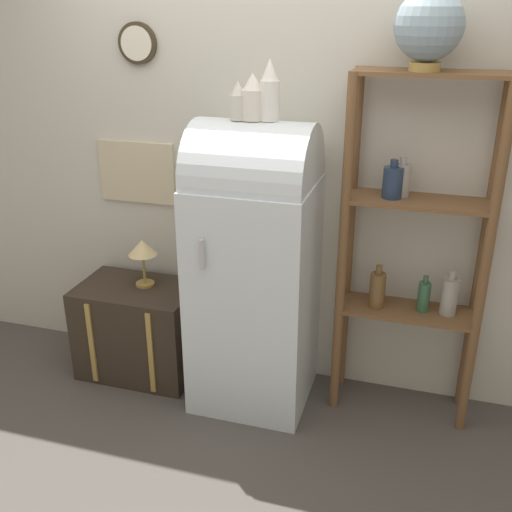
{
  "coord_description": "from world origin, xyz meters",
  "views": [
    {
      "loc": [
        0.85,
        -2.55,
        2.12
      ],
      "look_at": [
        0.01,
        0.26,
        0.88
      ],
      "focal_mm": 42.0,
      "sensor_mm": 36.0,
      "label": 1
    }
  ],
  "objects_px": {
    "suitcase_trunk": "(139,329)",
    "vase_right": "(270,92)",
    "globe": "(429,26)",
    "vase_center": "(253,98)",
    "desk_lamp": "(143,250)",
    "refrigerator": "(254,263)",
    "vase_left": "(238,102)"
  },
  "relations": [
    {
      "from": "suitcase_trunk",
      "to": "vase_right",
      "type": "bearing_deg",
      "value": -1.4
    },
    {
      "from": "globe",
      "to": "vase_center",
      "type": "bearing_deg",
      "value": -173.03
    },
    {
      "from": "suitcase_trunk",
      "to": "vase_center",
      "type": "xyz_separation_m",
      "value": [
        0.74,
        -0.03,
        1.41
      ]
    },
    {
      "from": "vase_center",
      "to": "vase_right",
      "type": "relative_size",
      "value": 0.77
    },
    {
      "from": "suitcase_trunk",
      "to": "desk_lamp",
      "type": "relative_size",
      "value": 2.41
    },
    {
      "from": "suitcase_trunk",
      "to": "vase_center",
      "type": "height_order",
      "value": "vase_center"
    },
    {
      "from": "refrigerator",
      "to": "suitcase_trunk",
      "type": "distance_m",
      "value": 0.92
    },
    {
      "from": "vase_center",
      "to": "desk_lamp",
      "type": "relative_size",
      "value": 0.77
    },
    {
      "from": "suitcase_trunk",
      "to": "vase_center",
      "type": "bearing_deg",
      "value": -2.16
    },
    {
      "from": "vase_center",
      "to": "vase_left",
      "type": "bearing_deg",
      "value": -165.33
    },
    {
      "from": "vase_center",
      "to": "vase_right",
      "type": "bearing_deg",
      "value": 5.41
    },
    {
      "from": "desk_lamp",
      "to": "globe",
      "type": "bearing_deg",
      "value": 0.91
    },
    {
      "from": "vase_right",
      "to": "suitcase_trunk",
      "type": "bearing_deg",
      "value": 178.6
    },
    {
      "from": "refrigerator",
      "to": "vase_right",
      "type": "height_order",
      "value": "vase_right"
    },
    {
      "from": "refrigerator",
      "to": "suitcase_trunk",
      "type": "height_order",
      "value": "refrigerator"
    },
    {
      "from": "refrigerator",
      "to": "vase_center",
      "type": "height_order",
      "value": "vase_center"
    },
    {
      "from": "globe",
      "to": "desk_lamp",
      "type": "height_order",
      "value": "globe"
    },
    {
      "from": "refrigerator",
      "to": "globe",
      "type": "xyz_separation_m",
      "value": [
        0.77,
        0.1,
        1.19
      ]
    },
    {
      "from": "refrigerator",
      "to": "desk_lamp",
      "type": "bearing_deg",
      "value": 173.86
    },
    {
      "from": "suitcase_trunk",
      "to": "desk_lamp",
      "type": "bearing_deg",
      "value": 45.05
    },
    {
      "from": "refrigerator",
      "to": "vase_left",
      "type": "distance_m",
      "value": 0.85
    },
    {
      "from": "vase_right",
      "to": "desk_lamp",
      "type": "relative_size",
      "value": 1.01
    },
    {
      "from": "vase_left",
      "to": "globe",
      "type": "bearing_deg",
      "value": 7.61
    },
    {
      "from": "suitcase_trunk",
      "to": "vase_center",
      "type": "relative_size",
      "value": 3.11
    },
    {
      "from": "suitcase_trunk",
      "to": "vase_left",
      "type": "xyz_separation_m",
      "value": [
        0.67,
        -0.05,
        1.39
      ]
    },
    {
      "from": "vase_left",
      "to": "vase_center",
      "type": "relative_size",
      "value": 0.83
    },
    {
      "from": "vase_right",
      "to": "refrigerator",
      "type": "bearing_deg",
      "value": -171.41
    },
    {
      "from": "globe",
      "to": "vase_right",
      "type": "height_order",
      "value": "globe"
    },
    {
      "from": "vase_left",
      "to": "desk_lamp",
      "type": "distance_m",
      "value": 1.08
    },
    {
      "from": "globe",
      "to": "vase_right",
      "type": "xyz_separation_m",
      "value": [
        -0.7,
        -0.09,
        -0.3
      ]
    },
    {
      "from": "vase_center",
      "to": "vase_right",
      "type": "distance_m",
      "value": 0.09
    },
    {
      "from": "vase_left",
      "to": "vase_right",
      "type": "relative_size",
      "value": 0.64
    }
  ]
}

